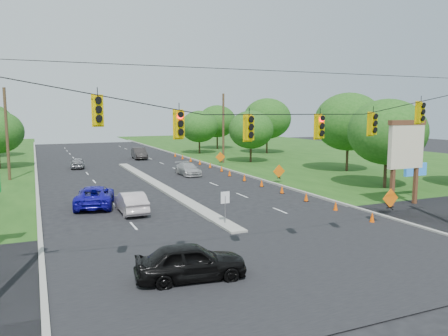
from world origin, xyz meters
name	(u,v)px	position (x,y,z in m)	size (l,w,h in m)	color
ground	(277,256)	(0.00, 0.00, 0.00)	(160.00, 160.00, 0.00)	black
grass_right	(413,170)	(30.00, 20.00, 0.00)	(40.00, 160.00, 0.06)	#1E4714
cross_street	(277,256)	(0.00, 0.00, 0.00)	(160.00, 14.00, 0.02)	black
curb_left	(36,179)	(-10.10, 30.00, 0.00)	(0.25, 110.00, 0.16)	gray
curb_right	(222,169)	(10.10, 30.00, 0.00)	(0.25, 110.00, 0.16)	gray
median	(159,186)	(0.00, 21.00, 0.00)	(1.00, 34.00, 0.18)	gray
median_sign	(225,201)	(0.00, 6.00, 1.46)	(0.55, 0.06, 2.05)	gray
signal_span	(289,152)	(-0.05, -1.00, 4.97)	(25.60, 0.32, 9.00)	#422D1C
utility_pole_far_left	(7,135)	(-12.50, 30.00, 4.50)	(0.28, 0.28, 9.00)	#422D1C
utility_pole_far_right	(223,129)	(12.50, 35.00, 4.50)	(0.28, 0.28, 9.00)	#422D1C
pylon_sign	(407,150)	(14.31, 6.20, 4.00)	(5.90, 2.30, 6.12)	#59331E
cone_0	(372,217)	(8.43, 3.00, 0.35)	(0.32, 0.32, 0.70)	#F55103
cone_1	(336,206)	(8.43, 6.50, 0.35)	(0.32, 0.32, 0.70)	#F55103
cone_2	(306,197)	(8.43, 10.00, 0.35)	(0.32, 0.32, 0.70)	#F55103
cone_3	(282,189)	(8.43, 13.50, 0.35)	(0.32, 0.32, 0.70)	#F55103
cone_4	(262,183)	(8.43, 17.00, 0.35)	(0.32, 0.32, 0.70)	#F55103
cone_5	(244,178)	(8.43, 20.50, 0.35)	(0.32, 0.32, 0.70)	#F55103
cone_6	(230,173)	(8.43, 24.00, 0.35)	(0.32, 0.32, 0.70)	#F55103
cone_7	(222,169)	(9.03, 27.50, 0.35)	(0.32, 0.32, 0.70)	#F55103
cone_8	(210,165)	(9.03, 31.00, 0.35)	(0.32, 0.32, 0.70)	#F55103
cone_9	(200,162)	(9.03, 34.50, 0.35)	(0.32, 0.32, 0.70)	#F55103
cone_10	(191,159)	(9.03, 38.00, 0.35)	(0.32, 0.32, 0.70)	#F55103
cone_11	(183,157)	(9.03, 41.50, 0.35)	(0.32, 0.32, 0.70)	#F55103
cone_12	(175,155)	(9.03, 45.00, 0.35)	(0.32, 0.32, 0.70)	#F55103
work_sign_0	(390,199)	(10.80, 4.00, 1.09)	(1.27, 0.58, 1.37)	black
work_sign_1	(279,172)	(10.80, 18.00, 1.09)	(1.27, 0.58, 1.37)	black
work_sign_2	(220,157)	(10.80, 32.00, 1.09)	(1.27, 0.58, 1.37)	black
tree_7	(387,132)	(18.00, 12.00, 4.96)	(6.72, 6.72, 7.84)	black
tree_8	(348,122)	(22.00, 22.00, 5.58)	(7.56, 7.56, 8.82)	black
tree_9	(251,130)	(16.00, 34.00, 4.34)	(5.88, 5.88, 6.86)	black
tree_10	(267,119)	(24.00, 44.00, 5.58)	(7.56, 7.56, 8.82)	black
tree_11	(217,121)	(20.00, 55.00, 4.96)	(6.72, 6.72, 7.84)	black
tree_12	(199,127)	(14.00, 48.00, 4.34)	(5.88, 5.88, 6.86)	black
black_sedan	(191,262)	(-4.63, -1.11, 0.76)	(1.79, 4.46, 1.52)	black
white_sedan	(131,202)	(-4.41, 11.59, 0.72)	(1.52, 4.35, 1.43)	#C2B2B5
blue_pickup	(95,196)	(-6.37, 14.55, 0.75)	(2.48, 5.38, 1.50)	#150EA7
silver_car_far	(188,169)	(4.71, 26.52, 0.64)	(1.81, 4.44, 1.29)	#A6A6A6
silver_car_oncoming	(77,163)	(-5.53, 37.11, 0.65)	(1.54, 3.82, 1.30)	gray
dark_car_receding	(139,153)	(3.52, 44.41, 0.80)	(1.70, 4.87, 1.61)	#292625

